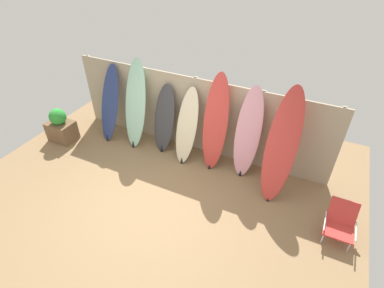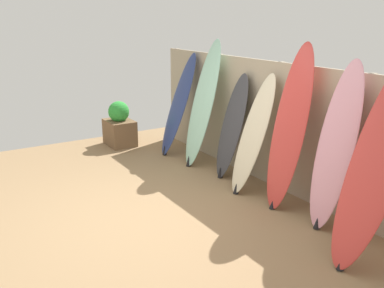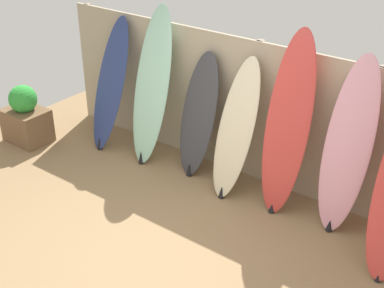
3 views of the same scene
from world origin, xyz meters
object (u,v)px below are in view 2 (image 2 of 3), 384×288
(surfboard_red_4, at_px, (289,129))
(surfboard_pink_5, at_px, (335,148))
(surfboard_cream_3, at_px, (253,135))
(planter_box, at_px, (119,126))
(surfboard_navy_0, at_px, (178,105))
(surfboard_seafoam_1, at_px, (203,104))
(surfboard_red_6, at_px, (378,161))
(surfboard_charcoal_2, at_px, (232,127))

(surfboard_red_4, xyz_separation_m, surfboard_pink_5, (0.68, 0.06, -0.08))
(surfboard_cream_3, distance_m, surfboard_pink_5, 1.34)
(surfboard_red_4, bearing_deg, planter_box, -168.45)
(surfboard_red_4, relative_size, planter_box, 2.47)
(surfboard_navy_0, distance_m, surfboard_pink_5, 3.39)
(surfboard_navy_0, relative_size, surfboard_red_4, 0.85)
(surfboard_navy_0, xyz_separation_m, surfboard_cream_3, (2.06, 0.00, -0.06))
(surfboard_seafoam_1, relative_size, surfboard_pink_5, 1.05)
(surfboard_navy_0, bearing_deg, surfboard_seafoam_1, 2.83)
(surfboard_seafoam_1, height_order, surfboard_pink_5, surfboard_seafoam_1)
(surfboard_red_6, distance_m, planter_box, 5.22)
(surfboard_red_4, relative_size, surfboard_pink_5, 1.08)
(surfboard_red_4, height_order, surfboard_red_6, surfboard_red_6)
(surfboard_seafoam_1, xyz_separation_m, surfboard_red_4, (1.97, 0.01, 0.02))
(surfboard_seafoam_1, distance_m, surfboard_charcoal_2, 0.75)
(surfboard_red_6, bearing_deg, surfboard_pink_5, 160.01)
(surfboard_cream_3, bearing_deg, surfboard_charcoal_2, 170.81)
(surfboard_navy_0, bearing_deg, surfboard_red_4, 0.98)
(surfboard_red_4, bearing_deg, surfboard_pink_5, 4.61)
(surfboard_cream_3, distance_m, surfboard_red_4, 0.68)
(surfboard_navy_0, bearing_deg, surfboard_pink_5, 1.71)
(surfboard_cream_3, relative_size, surfboard_red_4, 0.79)
(surfboard_cream_3, height_order, surfboard_red_4, surfboard_red_4)
(surfboard_seafoam_1, height_order, surfboard_red_4, surfboard_red_4)
(surfboard_seafoam_1, bearing_deg, surfboard_navy_0, -177.17)
(surfboard_charcoal_2, xyz_separation_m, surfboard_cream_3, (0.62, -0.10, 0.04))
(surfboard_cream_3, height_order, surfboard_red_6, surfboard_red_6)
(surfboard_navy_0, height_order, surfboard_red_4, surfboard_red_4)
(surfboard_navy_0, bearing_deg, surfboard_red_6, -2.23)
(surfboard_cream_3, bearing_deg, surfboard_seafoam_1, 178.50)
(surfboard_seafoam_1, bearing_deg, surfboard_pink_5, 1.41)
(surfboard_pink_5, bearing_deg, surfboard_seafoam_1, -178.59)
(surfboard_seafoam_1, xyz_separation_m, surfboard_cream_3, (1.33, -0.03, -0.20))
(surfboard_navy_0, height_order, surfboard_red_6, surfboard_red_6)
(surfboard_cream_3, bearing_deg, surfboard_red_6, -4.51)
(surfboard_pink_5, bearing_deg, surfboard_cream_3, -175.67)
(surfboard_cream_3, distance_m, planter_box, 3.21)
(surfboard_seafoam_1, bearing_deg, surfboard_red_6, -3.33)
(surfboard_red_6, height_order, planter_box, surfboard_red_6)
(surfboard_navy_0, height_order, planter_box, surfboard_navy_0)
(surfboard_charcoal_2, bearing_deg, planter_box, -161.65)
(surfboard_charcoal_2, relative_size, surfboard_cream_3, 0.96)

